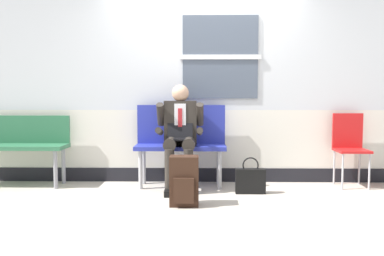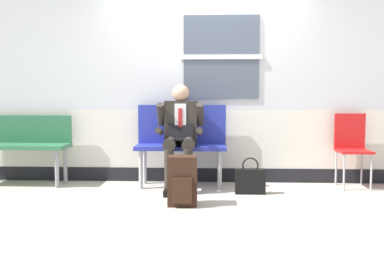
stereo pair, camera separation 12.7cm
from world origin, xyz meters
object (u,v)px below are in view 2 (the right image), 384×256
at_px(bench_with_person, 181,139).
at_px(handbag, 250,181).
at_px(bench_empty, 18,142).
at_px(backpack, 182,181).
at_px(folding_chair, 352,143).
at_px(person_seated, 180,133).

xyz_separation_m(bench_with_person, handbag, (0.83, -0.44, -0.44)).
xyz_separation_m(bench_empty, backpack, (2.18, -0.97, -0.29)).
relative_size(backpack, folding_chair, 0.57).
bearing_deg(backpack, folding_chair, 26.12).
bearing_deg(bench_with_person, handbag, -27.89).
bearing_deg(folding_chair, backpack, -153.88).
bearing_deg(person_seated, folding_chair, 6.13).
bearing_deg(handbag, person_seated, 164.42).
height_order(bench_empty, folding_chair, folding_chair).
relative_size(bench_empty, person_seated, 1.03).
bearing_deg(handbag, bench_with_person, 152.11).
bearing_deg(bench_empty, handbag, -8.27).
xyz_separation_m(bench_with_person, folding_chair, (2.12, 0.02, -0.04)).
xyz_separation_m(bench_with_person, bench_empty, (-2.10, -0.01, -0.04)).
distance_m(handbag, folding_chair, 1.43).
bearing_deg(folding_chair, person_seated, -173.87).
distance_m(person_seated, folding_chair, 2.14).
distance_m(person_seated, backpack, 0.89).
bearing_deg(bench_with_person, person_seated, -90.00).
distance_m(bench_empty, backpack, 2.40).
bearing_deg(handbag, backpack, -144.02).
xyz_separation_m(backpack, handbag, (0.75, 0.54, -0.10)).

